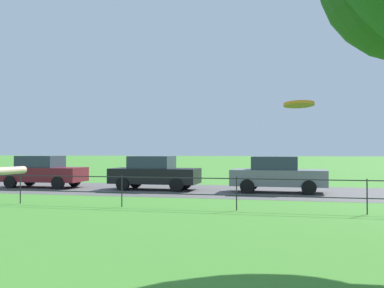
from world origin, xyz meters
TOP-DOWN VIEW (x-y plane):
  - street_strip at (0.00, 20.24)m, footprint 80.00×6.43m
  - park_fence at (0.00, 14.07)m, footprint 29.42×0.04m
  - frisbee at (5.46, 4.92)m, footprint 0.35×0.35m
  - car_maroon_far_left at (-6.63, 20.09)m, footprint 4.03×1.88m
  - car_black_left at (-0.94, 20.15)m, footprint 4.01×1.83m
  - car_grey_right at (4.63, 20.09)m, footprint 4.01×1.84m

SIDE VIEW (x-z plane):
  - street_strip at x=0.00m, z-range 0.00..0.01m
  - park_fence at x=0.00m, z-range 0.17..1.17m
  - car_maroon_far_left at x=-6.63m, z-range 0.01..1.55m
  - car_black_left at x=-0.94m, z-range 0.01..1.55m
  - car_grey_right at x=4.63m, z-range 0.01..1.55m
  - frisbee at x=5.46m, z-range 2.17..2.22m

